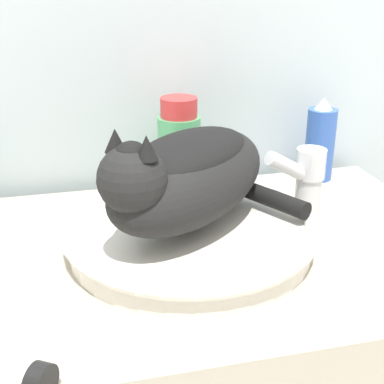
{
  "coord_description": "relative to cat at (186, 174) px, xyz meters",
  "views": [
    {
      "loc": [
        -0.12,
        -0.44,
        1.23
      ],
      "look_at": [
        0.05,
        0.25,
        0.93
      ],
      "focal_mm": 50.0,
      "sensor_mm": 36.0,
      "label": 1
    }
  ],
  "objects": [
    {
      "name": "sink_basin",
      "position": [
        0.01,
        0.01,
        -0.1
      ],
      "size": [
        0.38,
        0.38,
        0.05
      ],
      "color": "white",
      "rests_on": "vanity_counter"
    },
    {
      "name": "cat",
      "position": [
        0.0,
        0.0,
        0.0
      ],
      "size": [
        0.35,
        0.33,
        0.17
      ],
      "rotation": [
        0.0,
        0.0,
        3.88
      ],
      "color": "black",
      "rests_on": "sink_basin"
    },
    {
      "name": "mouthwash_bottle",
      "position": [
        0.04,
        0.23,
        -0.04
      ],
      "size": [
        0.08,
        0.08,
        0.18
      ],
      "color": "#4CA366",
      "rests_on": "vanity_counter"
    },
    {
      "name": "spray_bottle_trigger",
      "position": [
        0.32,
        0.23,
        -0.05
      ],
      "size": [
        0.06,
        0.06,
        0.16
      ],
      "color": "#335BB7",
      "rests_on": "vanity_counter"
    },
    {
      "name": "faucet",
      "position": [
        0.22,
        0.07,
        -0.05
      ],
      "size": [
        0.12,
        0.06,
        0.13
      ],
      "rotation": [
        0.0,
        0.0,
        -2.86
      ],
      "color": "silver",
      "rests_on": "vanity_counter"
    }
  ]
}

